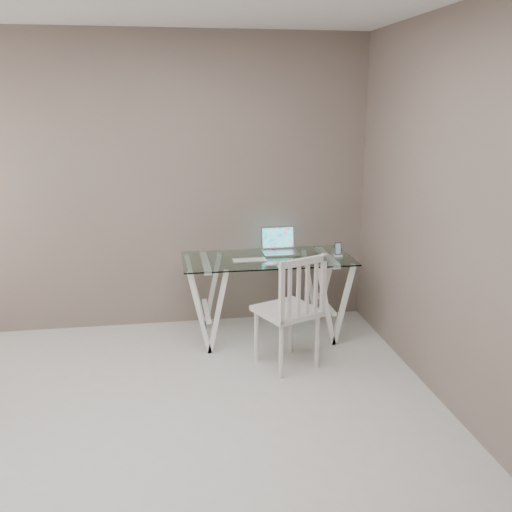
% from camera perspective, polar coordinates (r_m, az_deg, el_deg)
% --- Properties ---
extents(room, '(4.50, 4.52, 2.71)m').
position_cam_1_polar(room, '(3.07, -12.21, 7.93)').
color(room, beige).
rests_on(room, ground).
extents(desk, '(1.50, 0.70, 0.75)m').
position_cam_1_polar(desk, '(5.16, 1.12, -4.07)').
color(desk, silver).
rests_on(desk, ground).
extents(chair, '(0.58, 0.58, 0.96)m').
position_cam_1_polar(chair, '(4.50, 3.70, -5.08)').
color(chair, silver).
rests_on(chair, ground).
extents(laptop, '(0.32, 0.27, 0.22)m').
position_cam_1_polar(laptop, '(5.23, 2.35, 0.97)').
color(laptop, '#B4B3B8').
rests_on(laptop, desk).
extents(keyboard, '(0.30, 0.13, 0.01)m').
position_cam_1_polar(keyboard, '(4.96, -0.71, -0.42)').
color(keyboard, silver).
rests_on(keyboard, desk).
extents(mouse, '(0.12, 0.07, 0.04)m').
position_cam_1_polar(mouse, '(4.80, 1.55, -0.76)').
color(mouse, white).
rests_on(mouse, desk).
extents(phone_dock, '(0.07, 0.07, 0.12)m').
position_cam_1_polar(phone_dock, '(5.15, 8.20, 0.35)').
color(phone_dock, white).
rests_on(phone_dock, desk).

